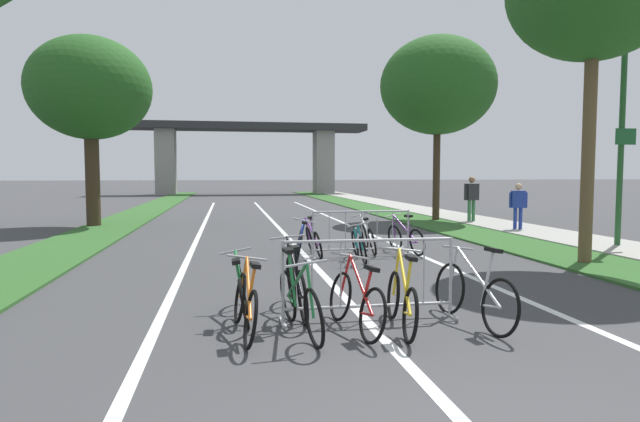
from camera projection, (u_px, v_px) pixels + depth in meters
name	position (u px, v px, depth m)	size (l,w,h in m)	color
grass_verge_left	(139.00, 214.00, 24.18)	(2.02, 56.03, 0.05)	#2D5B26
grass_verge_right	(382.00, 211.00, 26.16)	(2.02, 56.03, 0.05)	#2D5B26
sidewalk_path_right	(422.00, 210.00, 26.52)	(2.21, 56.03, 0.08)	#9E9B93
lane_stripe_center	(278.00, 227.00, 18.58)	(0.14, 32.41, 0.01)	silver
lane_stripe_right_lane	(351.00, 226.00, 19.02)	(0.14, 32.41, 0.01)	silver
lane_stripe_left_lane	(202.00, 228.00, 18.13)	(0.14, 32.41, 0.01)	silver
overpass_bridge	(247.00, 144.00, 47.83)	(21.64, 3.56, 6.39)	#2D2D30
tree_left_oak_near	(90.00, 89.00, 18.35)	(4.18, 4.18, 6.62)	#3D2D1E
tree_right_oak_mid	(438.00, 86.00, 20.68)	(4.49, 4.49, 7.23)	#3D2D1E
lamppost_with_sign	(622.00, 121.00, 13.17)	(0.56, 0.32, 5.36)	#1E4C23
crowd_barrier_nearest	(369.00, 280.00, 6.78)	(2.28, 0.46, 1.05)	#ADADB2
crowd_barrier_second	(361.00, 234.00, 11.91)	(2.28, 0.46, 1.05)	#ADADB2
bicycle_purple_0	(313.00, 240.00, 12.13)	(0.52, 1.71, 0.93)	black
bicycle_green_1	(242.00, 292.00, 6.86)	(0.43, 1.68, 0.87)	black
bicycle_black_2	(296.00, 285.00, 7.07)	(0.51, 1.76, 1.02)	black
bicycle_red_3	(356.00, 302.00, 6.30)	(0.52, 1.61, 0.91)	black
bicycle_orange_4	(245.00, 304.00, 6.15)	(0.50, 1.68, 0.90)	black
bicycle_silver_5	(474.00, 294.00, 6.57)	(0.46, 1.76, 1.00)	black
bicycle_blue_6	(299.00, 245.00, 11.07)	(0.62, 1.72, 0.93)	black
bicycle_white_7	(368.00, 238.00, 12.54)	(0.47, 1.63, 0.93)	black
bicycle_yellow_8	(402.00, 300.00, 6.34)	(0.55, 1.62, 0.96)	black
bicycle_teal_9	(358.00, 245.00, 11.32)	(0.50, 1.63, 0.89)	black
bicycle_purple_10	(405.00, 238.00, 12.46)	(0.65, 1.61, 0.94)	black
bicycle_green_11	(299.00, 302.00, 6.19)	(0.47, 1.75, 0.98)	black
pedestrian_in_red_jacket	(518.00, 202.00, 17.06)	(0.55, 0.37, 1.57)	navy
pedestrian_waiting	(472.00, 195.00, 20.01)	(0.63, 0.39, 1.77)	#33723F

